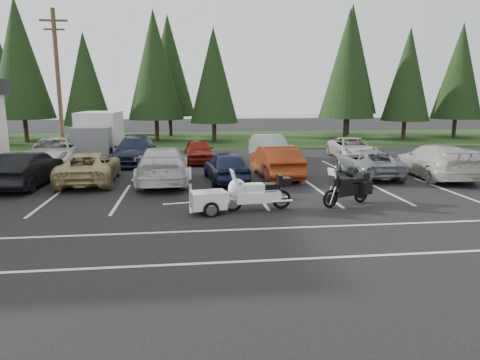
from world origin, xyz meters
name	(u,v)px	position (x,y,z in m)	size (l,w,h in m)	color
ground	(249,201)	(0.00, 0.00, 0.00)	(120.00, 120.00, 0.00)	black
grass_strip	(213,139)	(0.00, 24.00, 0.01)	(80.00, 16.00, 0.01)	#1B3A12
lake_water	(226,120)	(4.00, 55.00, 0.00)	(70.00, 50.00, 0.02)	slate
utility_pole	(58,83)	(-10.00, 12.00, 4.70)	(1.60, 0.26, 9.00)	#473321
box_truck	(98,135)	(-8.00, 12.50, 1.45)	(2.40, 5.60, 2.90)	silver
stall_markings	(242,190)	(0.00, 2.00, 0.00)	(32.00, 16.00, 0.01)	silver
conifer_2	(19,59)	(-16.00, 22.80, 6.95)	(5.10, 5.10, 11.89)	#332316
conifer_3	(85,79)	(-10.50, 21.40, 5.27)	(3.87, 3.87, 9.02)	#332316
conifer_4	(155,65)	(-5.00, 22.90, 6.53)	(4.80, 4.80, 11.17)	#332316
conifer_5	(214,75)	(0.00, 21.60, 5.63)	(4.14, 4.14, 9.63)	#332316
conifer_6	(348,64)	(12.00, 22.10, 6.71)	(4.93, 4.93, 11.48)	#332316
conifer_7	(408,75)	(17.50, 21.80, 5.81)	(4.27, 4.27, 9.94)	#332316
conifer_8	(460,71)	(23.00, 22.60, 6.17)	(4.53, 4.53, 10.56)	#332316
conifer_back_b	(169,66)	(-4.00, 27.50, 6.77)	(4.97, 4.97, 11.58)	#332316
conifer_back_c	(351,59)	(14.00, 26.80, 7.49)	(5.50, 5.50, 12.81)	#332316
car_near_1	(27,169)	(-9.30, 3.79, 0.77)	(1.63, 4.66, 1.54)	black
car_near_2	(90,167)	(-6.78, 4.41, 0.71)	(2.37, 5.14, 1.43)	tan
car_near_3	(163,165)	(-3.43, 4.01, 0.83)	(2.32, 5.70, 1.65)	silver
car_near_4	(226,166)	(-0.52, 3.95, 0.72)	(1.70, 4.22, 1.44)	#171C3A
car_near_5	(276,161)	(1.98, 4.68, 0.79)	(1.68, 4.82, 1.59)	maroon
car_near_6	(367,163)	(6.56, 4.39, 0.67)	(2.21, 4.80, 1.33)	gray
car_near_7	(435,161)	(9.71, 3.71, 0.81)	(2.27, 5.58, 1.62)	beige
car_near_8	(462,160)	(11.79, 4.65, 0.68)	(1.60, 3.97, 1.35)	#AFAFB4
car_far_0	(54,152)	(-9.83, 9.52, 0.80)	(2.66, 5.78, 1.61)	silver
car_far_1	(135,150)	(-5.39, 9.96, 0.77)	(2.17, 5.34, 1.55)	#171E39
car_far_2	(199,151)	(-1.64, 10.00, 0.70)	(1.65, 4.09, 1.39)	maroon
car_far_3	(270,149)	(2.61, 9.56, 0.81)	(1.71, 4.89, 1.61)	gray
car_far_4	(352,148)	(8.06, 10.31, 0.67)	(2.22, 4.81, 1.34)	beige
touring_motorcycle	(258,190)	(0.10, -1.38, 0.74)	(2.69, 0.83, 1.49)	white
cargo_trailer	(208,202)	(-1.61, -1.57, 0.39)	(1.68, 0.95, 0.78)	white
adventure_motorcycle	(347,186)	(3.43, -1.06, 0.73)	(2.41, 0.84, 1.47)	black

